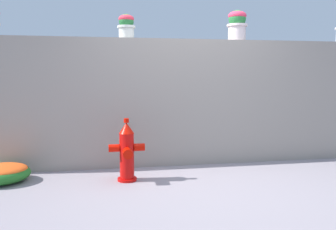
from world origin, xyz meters
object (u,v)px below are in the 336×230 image
object	(u,v)px
potted_plant_1	(126,25)
potted_plant_2	(237,23)
fire_hydrant	(127,153)
flower_bush_left	(2,173)

from	to	relation	value
potted_plant_1	potted_plant_2	world-z (taller)	potted_plant_2
fire_hydrant	potted_plant_1	bearing A→B (deg)	85.43
potted_plant_1	flower_bush_left	bearing A→B (deg)	-158.93
potted_plant_1	potted_plant_2	bearing A→B (deg)	-1.96
potted_plant_2	flower_bush_left	distance (m)	3.64
flower_bush_left	potted_plant_1	bearing A→B (deg)	21.07
fire_hydrant	flower_bush_left	distance (m)	1.48
potted_plant_2	fire_hydrant	distance (m)	2.43
potted_plant_2	fire_hydrant	size ratio (longest dim) A/B	0.57
potted_plant_1	flower_bush_left	world-z (taller)	potted_plant_1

